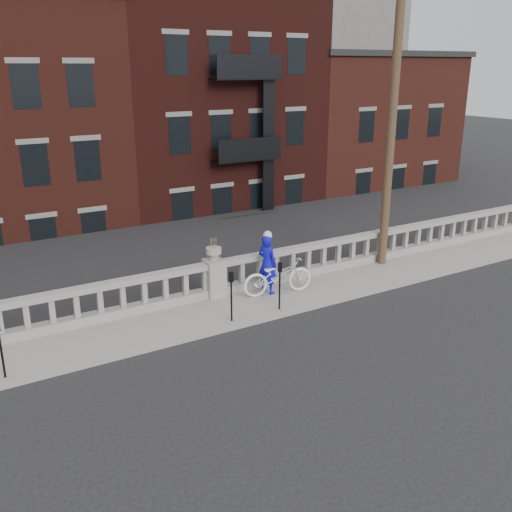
{
  "coord_description": "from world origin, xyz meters",
  "views": [
    {
      "loc": [
        -6.91,
        -9.94,
        6.54
      ],
      "look_at": [
        0.96,
        3.2,
        1.42
      ],
      "focal_mm": 40.0,
      "sensor_mm": 36.0,
      "label": 1
    }
  ],
  "objects": [
    {
      "name": "parking_meter_b",
      "position": [
        -5.99,
        2.15,
        1.0
      ],
      "size": [
        0.1,
        0.09,
        1.36
      ],
      "color": "black",
      "rests_on": "sidewalk"
    },
    {
      "name": "cyclist",
      "position": [
        1.45,
        3.36,
        1.04
      ],
      "size": [
        0.62,
        0.76,
        1.78
      ],
      "primitive_type": "imported",
      "rotation": [
        0.0,
        0.0,
        1.91
      ],
      "color": "#0E0CB5",
      "rests_on": "sidewalk"
    },
    {
      "name": "bicycle",
      "position": [
        1.66,
        3.14,
        0.71
      ],
      "size": [
        2.22,
        1.09,
        1.12
      ],
      "primitive_type": "imported",
      "rotation": [
        0.0,
        0.0,
        1.4
      ],
      "color": "white",
      "rests_on": "sidewalk"
    },
    {
      "name": "parking_meter_c",
      "position": [
        -0.42,
        2.15,
        1.0
      ],
      "size": [
        0.1,
        0.09,
        1.36
      ],
      "color": "black",
      "rests_on": "sidewalk"
    },
    {
      "name": "sidewalk",
      "position": [
        0.0,
        3.0,
        0.07
      ],
      "size": [
        32.0,
        2.2,
        0.15
      ],
      "primitive_type": "cube",
      "color": "gray",
      "rests_on": "ground"
    },
    {
      "name": "lower_level",
      "position": [
        0.56,
        23.04,
        2.63
      ],
      "size": [
        80.0,
        44.0,
        20.8
      ],
      "color": "#605E59",
      "rests_on": "ground"
    },
    {
      "name": "planter_pedestal",
      "position": [
        0.0,
        3.95,
        0.83
      ],
      "size": [
        0.55,
        0.55,
        1.76
      ],
      "color": "gray",
      "rests_on": "sidewalk"
    },
    {
      "name": "parking_meter_d",
      "position": [
        1.08,
        2.15,
        1.0
      ],
      "size": [
        0.1,
        0.09,
        1.36
      ],
      "color": "black",
      "rests_on": "sidewalk"
    },
    {
      "name": "ground",
      "position": [
        0.0,
        0.0,
        0.0
      ],
      "size": [
        120.0,
        120.0,
        0.0
      ],
      "primitive_type": "plane",
      "color": "black",
      "rests_on": "ground"
    },
    {
      "name": "balustrade",
      "position": [
        0.0,
        3.95,
        0.64
      ],
      "size": [
        28.0,
        0.34,
        1.03
      ],
      "color": "gray",
      "rests_on": "sidewalk"
    },
    {
      "name": "utility_pole",
      "position": [
        6.2,
        3.6,
        5.24
      ],
      "size": [
        1.6,
        0.28,
        10.0
      ],
      "color": "#422D1E",
      "rests_on": "sidewalk"
    }
  ]
}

